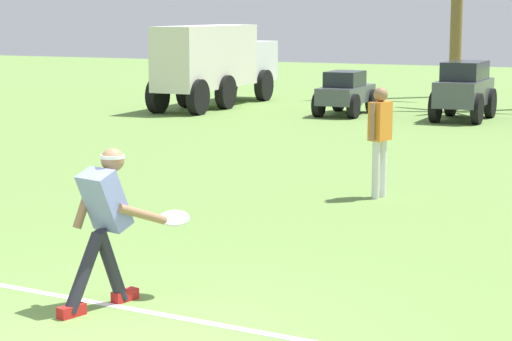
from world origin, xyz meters
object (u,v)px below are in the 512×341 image
object	(u,v)px
frisbee_thrower	(105,219)
parked_car_slot_a	(346,92)
box_truck	(215,61)
parked_car_slot_b	(464,89)
frisbee_in_flight	(175,218)
teammate_midfield	(380,132)

from	to	relation	value
frisbee_thrower	parked_car_slot_a	distance (m)	16.79
frisbee_thrower	box_truck	world-z (taller)	box_truck
parked_car_slot_b	box_truck	bearing A→B (deg)	175.19
frisbee_thrower	parked_car_slot_b	distance (m)	16.47
frisbee_in_flight	parked_car_slot_a	world-z (taller)	parked_car_slot_a
frisbee_thrower	parked_car_slot_b	world-z (taller)	frisbee_thrower
frisbee_in_flight	parked_car_slot_b	size ratio (longest dim) A/B	0.16
frisbee_thrower	parked_car_slot_a	xyz separation A→B (m)	(-3.52, 16.41, -0.23)
parked_car_slot_a	frisbee_thrower	bearing A→B (deg)	-77.88
parked_car_slot_b	box_truck	xyz separation A→B (m)	(-6.95, 0.58, 0.49)
frisbee_in_flight	box_truck	world-z (taller)	box_truck
box_truck	teammate_midfield	bearing A→B (deg)	-53.60
parked_car_slot_a	box_truck	size ratio (longest dim) A/B	0.37
frisbee_in_flight	parked_car_slot_b	bearing A→B (deg)	93.34
teammate_midfield	parked_car_slot_b	distance (m)	10.53
teammate_midfield	parked_car_slot_a	bearing A→B (deg)	111.81
frisbee_thrower	teammate_midfield	distance (m)	6.04
teammate_midfield	parked_car_slot_b	world-z (taller)	teammate_midfield
teammate_midfield	box_truck	xyz separation A→B (m)	(-8.14, 11.05, 0.29)
parked_car_slot_b	teammate_midfield	bearing A→B (deg)	-83.50
frisbee_in_flight	teammate_midfield	xyz separation A→B (m)	(0.27, 5.41, 0.22)
teammate_midfield	parked_car_slot_a	xyz separation A→B (m)	(-4.17, 10.41, -0.38)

